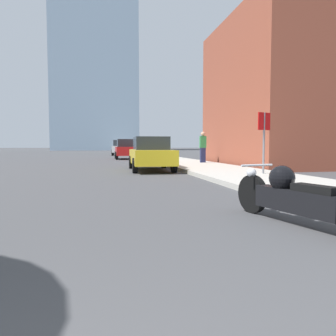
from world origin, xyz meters
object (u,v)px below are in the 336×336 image
at_px(parked_car_yellow, 151,154).
at_px(pedestrian, 203,147).
at_px(parked_car_red, 127,149).
at_px(motorcycle, 293,196).
at_px(stop_sign, 264,132).
at_px(parked_car_white, 121,148).

relative_size(parked_car_yellow, pedestrian, 2.62).
xyz_separation_m(parked_car_yellow, parked_car_red, (-0.16, 13.15, 0.07)).
bearing_deg(pedestrian, parked_car_yellow, -135.13).
bearing_deg(motorcycle, pedestrian, 63.48).
relative_size(parked_car_red, pedestrian, 2.20).
distance_m(parked_car_yellow, stop_sign, 5.40).
distance_m(motorcycle, stop_sign, 7.02).
distance_m(parked_car_white, pedestrian, 20.99).
distance_m(parked_car_red, parked_car_white, 11.06).
xyz_separation_m(parked_car_red, stop_sign, (3.50, -17.31, 0.75)).
distance_m(motorcycle, parked_car_yellow, 10.49).
height_order(parked_car_yellow, parked_car_white, parked_car_white).
height_order(stop_sign, pedestrian, stop_sign).
height_order(parked_car_yellow, stop_sign, stop_sign).
xyz_separation_m(motorcycle, stop_sign, (2.83, 6.32, 1.18)).
height_order(motorcycle, parked_car_yellow, parked_car_yellow).
bearing_deg(motorcycle, parked_car_red, 77.34).
distance_m(stop_sign, pedestrian, 7.71).
xyz_separation_m(parked_car_red, pedestrian, (3.71, -9.62, 0.23)).
bearing_deg(stop_sign, parked_car_yellow, 128.81).
bearing_deg(parked_car_white, motorcycle, -85.62).
bearing_deg(parked_car_yellow, motorcycle, -85.41).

